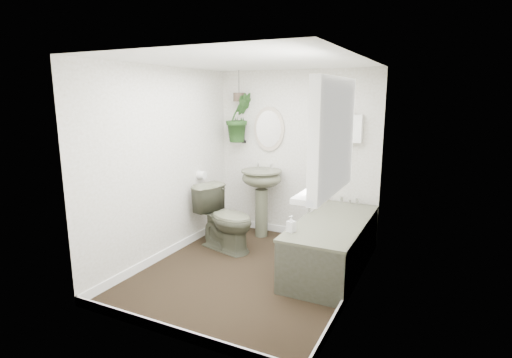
% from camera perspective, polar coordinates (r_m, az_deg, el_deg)
% --- Properties ---
extents(floor, '(2.30, 2.80, 0.02)m').
position_cam_1_polar(floor, '(4.65, -0.84, -13.24)').
color(floor, black).
rests_on(floor, ground).
extents(ceiling, '(2.30, 2.80, 0.02)m').
position_cam_1_polar(ceiling, '(4.23, -0.94, 16.57)').
color(ceiling, white).
rests_on(ceiling, ground).
extents(wall_back, '(2.30, 0.02, 2.30)m').
position_cam_1_polar(wall_back, '(5.56, 5.75, 3.41)').
color(wall_back, white).
rests_on(wall_back, ground).
extents(wall_front, '(2.30, 0.02, 2.30)m').
position_cam_1_polar(wall_front, '(3.13, -12.72, -3.49)').
color(wall_front, white).
rests_on(wall_front, ground).
extents(wall_left, '(0.02, 2.80, 2.30)m').
position_cam_1_polar(wall_left, '(4.92, -13.02, 2.05)').
color(wall_left, white).
rests_on(wall_left, ground).
extents(wall_right, '(0.02, 2.80, 2.30)m').
position_cam_1_polar(wall_right, '(3.91, 14.43, -0.52)').
color(wall_right, white).
rests_on(wall_right, ground).
extents(skirting, '(2.30, 2.80, 0.10)m').
position_cam_1_polar(skirting, '(4.63, -0.84, -12.56)').
color(skirting, white).
rests_on(skirting, floor).
extents(bathtub, '(0.72, 1.72, 0.58)m').
position_cam_1_polar(bathtub, '(4.70, 10.83, -9.20)').
color(bathtub, '#4E503E').
rests_on(bathtub, floor).
extents(bath_screen, '(0.04, 0.72, 1.40)m').
position_cam_1_polar(bath_screen, '(5.00, 9.14, 3.87)').
color(bath_screen, silver).
rests_on(bath_screen, bathtub).
extents(shower_box, '(0.20, 0.10, 0.35)m').
position_cam_1_polar(shower_box, '(5.23, 13.86, 6.99)').
color(shower_box, white).
rests_on(shower_box, wall_back).
extents(oval_mirror, '(0.46, 0.03, 0.62)m').
position_cam_1_polar(oval_mirror, '(5.64, 1.84, 7.15)').
color(oval_mirror, '#B5A490').
rests_on(oval_mirror, wall_back).
extents(wall_sconce, '(0.04, 0.04, 0.22)m').
position_cam_1_polar(wall_sconce, '(5.81, -1.82, 6.31)').
color(wall_sconce, black).
rests_on(wall_sconce, wall_back).
extents(toilet_roll_holder, '(0.11, 0.11, 0.11)m').
position_cam_1_polar(toilet_roll_holder, '(5.48, -7.81, 0.57)').
color(toilet_roll_holder, white).
rests_on(toilet_roll_holder, wall_left).
extents(window_recess, '(0.08, 1.00, 0.90)m').
position_cam_1_polar(window_recess, '(3.18, 11.01, 5.98)').
color(window_recess, white).
rests_on(window_recess, wall_right).
extents(window_sill, '(0.18, 1.00, 0.04)m').
position_cam_1_polar(window_sill, '(3.26, 9.53, -1.30)').
color(window_sill, white).
rests_on(window_sill, wall_right).
extents(window_blinds, '(0.01, 0.86, 0.76)m').
position_cam_1_polar(window_blinds, '(3.19, 10.22, 6.03)').
color(window_blinds, white).
rests_on(window_blinds, wall_right).
extents(toilet, '(0.91, 0.66, 0.83)m').
position_cam_1_polar(toilet, '(5.16, -4.36, -5.62)').
color(toilet, '#4E503E').
rests_on(toilet, floor).
extents(pedestal_sink, '(0.58, 0.49, 0.96)m').
position_cam_1_polar(pedestal_sink, '(5.61, 0.78, -3.47)').
color(pedestal_sink, '#4E503E').
rests_on(pedestal_sink, floor).
extents(sill_plant, '(0.26, 0.23, 0.27)m').
position_cam_1_polar(sill_plant, '(3.45, 9.86, 2.02)').
color(sill_plant, black).
rests_on(sill_plant, window_sill).
extents(hanging_plant, '(0.48, 0.49, 0.69)m').
position_cam_1_polar(hanging_plant, '(5.70, -2.41, 8.76)').
color(hanging_plant, black).
rests_on(hanging_plant, ceiling).
extents(soap_bottle, '(0.10, 0.10, 0.17)m').
position_cam_1_polar(soap_bottle, '(4.15, 5.04, -6.39)').
color(soap_bottle, black).
rests_on(soap_bottle, bathtub).
extents(hanging_pot, '(0.16, 0.16, 0.12)m').
position_cam_1_polar(hanging_pot, '(5.69, -2.44, 11.62)').
color(hanging_pot, '#403328').
rests_on(hanging_pot, ceiling).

